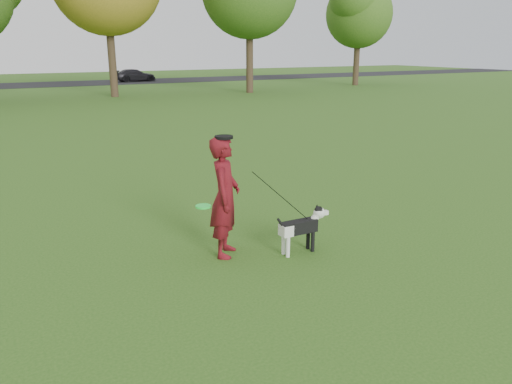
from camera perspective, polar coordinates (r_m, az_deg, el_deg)
ground at (r=7.89m, az=0.39°, el=-6.98°), size 120.00×120.00×0.00m
road at (r=46.58m, az=-24.59°, el=11.06°), size 120.00×7.00×0.02m
man at (r=7.55m, az=-3.58°, el=-0.59°), size 0.75×0.81×1.86m
dog at (r=7.80m, az=5.35°, el=-3.80°), size 0.96×0.19×0.73m
car_right at (r=48.07m, az=-13.68°, el=12.84°), size 3.91×1.90×1.10m
man_held_items at (r=7.69m, az=2.82°, el=-0.48°), size 1.76×0.63×1.38m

